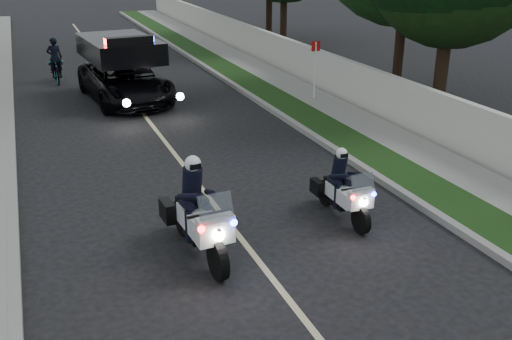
# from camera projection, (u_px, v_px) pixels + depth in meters

# --- Properties ---
(ground) EXTENTS (120.00, 120.00, 0.00)m
(ground) POSITION_uv_depth(u_px,v_px,m) (266.00, 271.00, 10.32)
(ground) COLOR black
(ground) RESTS_ON ground
(curb_right) EXTENTS (0.20, 60.00, 0.15)m
(curb_right) POSITION_uv_depth(u_px,v_px,m) (265.00, 105.00, 20.35)
(curb_right) COLOR gray
(curb_right) RESTS_ON ground
(grass_verge) EXTENTS (1.20, 60.00, 0.16)m
(grass_verge) POSITION_uv_depth(u_px,v_px,m) (284.00, 103.00, 20.59)
(grass_verge) COLOR #193814
(grass_verge) RESTS_ON ground
(sidewalk_right) EXTENTS (1.40, 60.00, 0.16)m
(sidewalk_right) POSITION_uv_depth(u_px,v_px,m) (317.00, 100.00, 21.04)
(sidewalk_right) COLOR gray
(sidewalk_right) RESTS_ON ground
(property_wall) EXTENTS (0.22, 60.00, 1.50)m
(property_wall) POSITION_uv_depth(u_px,v_px,m) (342.00, 79.00, 21.13)
(property_wall) COLOR beige
(property_wall) RESTS_ON ground
(curb_left) EXTENTS (0.20, 60.00, 0.15)m
(curb_left) POSITION_uv_depth(u_px,v_px,m) (11.00, 132.00, 17.55)
(curb_left) COLOR gray
(curb_left) RESTS_ON ground
(lane_marking) EXTENTS (0.12, 50.00, 0.01)m
(lane_marking) POSITION_uv_depth(u_px,v_px,m) (148.00, 120.00, 18.98)
(lane_marking) COLOR #BFB78C
(lane_marking) RESTS_ON ground
(police_moto_left) EXTENTS (0.92, 2.26, 1.88)m
(police_moto_left) POSITION_uv_depth(u_px,v_px,m) (199.00, 254.00, 10.88)
(police_moto_left) COLOR silver
(police_moto_left) RESTS_ON ground
(police_moto_right) EXTENTS (0.63, 1.77, 1.50)m
(police_moto_right) POSITION_uv_depth(u_px,v_px,m) (341.00, 217.00, 12.30)
(police_moto_right) COLOR white
(police_moto_right) RESTS_ON ground
(police_suv) EXTENTS (2.97, 5.53, 2.58)m
(police_suv) POSITION_uv_depth(u_px,v_px,m) (127.00, 101.00, 21.25)
(police_suv) COLOR black
(police_suv) RESTS_ON ground
(bicycle) EXTENTS (0.68, 1.83, 0.95)m
(bicycle) POSITION_uv_depth(u_px,v_px,m) (58.00, 82.00, 24.03)
(bicycle) COLOR black
(bicycle) RESTS_ON ground
(cyclist) EXTENTS (0.59, 0.40, 1.61)m
(cyclist) POSITION_uv_depth(u_px,v_px,m) (58.00, 82.00, 24.03)
(cyclist) COLOR black
(cyclist) RESTS_ON ground
(sign_post) EXTENTS (0.36, 0.36, 2.23)m
(sign_post) POSITION_uv_depth(u_px,v_px,m) (314.00, 102.00, 21.06)
(sign_post) COLOR #AE130C
(sign_post) RESTS_ON ground
(tree_right_a) EXTENTS (8.33, 8.33, 11.35)m
(tree_right_a) POSITION_uv_depth(u_px,v_px,m) (436.00, 108.00, 20.34)
(tree_right_a) COLOR black
(tree_right_a) RESTS_ON ground
(tree_right_b) EXTENTS (6.82, 6.82, 11.28)m
(tree_right_b) POSITION_uv_depth(u_px,v_px,m) (395.00, 92.00, 22.41)
(tree_right_b) COLOR #1A4316
(tree_right_b) RESTS_ON ground
(tree_right_c) EXTENTS (6.33, 6.33, 9.51)m
(tree_right_c) POSITION_uv_depth(u_px,v_px,m) (438.00, 108.00, 20.35)
(tree_right_c) COLOR #173410
(tree_right_c) RESTS_ON ground
(tree_right_d) EXTENTS (7.86, 7.86, 10.75)m
(tree_right_d) POSITION_uv_depth(u_px,v_px,m) (283.00, 47.00, 31.85)
(tree_right_d) COLOR #173E14
(tree_right_d) RESTS_ON ground
(tree_right_e) EXTENTS (7.99, 7.99, 10.28)m
(tree_right_e) POSITION_uv_depth(u_px,v_px,m) (269.00, 38.00, 34.90)
(tree_right_e) COLOR black
(tree_right_e) RESTS_ON ground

